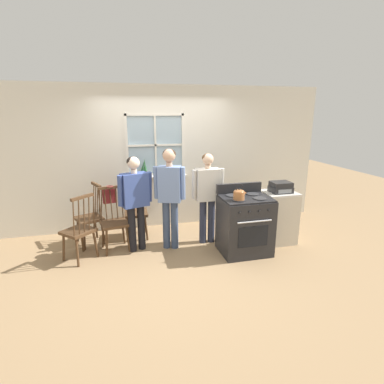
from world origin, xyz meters
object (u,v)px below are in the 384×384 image
object	(u,v)px
potted_plant	(144,170)
chair_near_wall	(90,218)
person_teen_center	(170,190)
person_elderly_left	(135,195)
stereo	(281,187)
chair_near_stove	(135,213)
person_adult_right	(208,191)
handbag	(110,195)
side_counter	(278,217)
chair_center_cluster	(79,231)
chair_by_window	(114,223)
kettle	(239,194)
stove	(245,224)

from	to	relation	value
potted_plant	chair_near_wall	bearing A→B (deg)	-152.52
person_teen_center	potted_plant	distance (m)	1.07
person_elderly_left	stereo	xyz separation A→B (m)	(2.40, -0.27, 0.05)
chair_near_stove	person_adult_right	world-z (taller)	person_adult_right
stereo	person_teen_center	bearing A→B (deg)	173.46
person_elderly_left	person_adult_right	world-z (taller)	person_adult_right
chair_near_wall	person_teen_center	size ratio (longest dim) A/B	0.63
chair_near_stove	person_teen_center	size ratio (longest dim) A/B	0.63
stereo	handbag	bearing A→B (deg)	167.69
person_elderly_left	stereo	bearing A→B (deg)	-24.55
potted_plant	side_counter	world-z (taller)	potted_plant
person_elderly_left	handbag	bearing A→B (deg)	121.27
chair_near_wall	stereo	bearing A→B (deg)	53.17
person_adult_right	person_elderly_left	bearing A→B (deg)	-179.72
chair_center_cluster	person_teen_center	distance (m)	1.51
side_counter	handbag	bearing A→B (deg)	168.09
chair_by_window	person_elderly_left	size ratio (longest dim) A/B	0.68
chair_near_stove	stereo	xyz separation A→B (m)	(2.40, -0.80, 0.52)
chair_center_cluster	potted_plant	distance (m)	1.70
handbag	side_counter	xyz separation A→B (m)	(2.80, -0.59, -0.43)
chair_near_stove	kettle	size ratio (longest dim) A/B	4.24
person_adult_right	side_counter	world-z (taller)	person_adult_right
person_adult_right	side_counter	bearing A→B (deg)	-13.29
kettle	chair_by_window	bearing A→B (deg)	158.34
chair_by_window	stereo	size ratio (longest dim) A/B	3.08
handbag	chair_center_cluster	bearing A→B (deg)	-134.56
person_teen_center	chair_by_window	bearing A→B (deg)	-171.51
stove	stereo	world-z (taller)	stove
potted_plant	chair_by_window	bearing A→B (deg)	-125.20
person_adult_right	side_counter	distance (m)	1.32
chair_near_wall	person_teen_center	xyz separation A→B (m)	(1.29, -0.50, 0.54)
person_elderly_left	kettle	size ratio (longest dim) A/B	6.28
chair_near_stove	person_adult_right	xyz separation A→B (m)	(1.20, -0.51, 0.47)
chair_by_window	person_teen_center	distance (m)	1.06
chair_near_wall	potted_plant	bearing A→B (deg)	93.46
chair_near_wall	stove	size ratio (longest dim) A/B	0.97
chair_by_window	person_elderly_left	distance (m)	0.60
person_teen_center	kettle	distance (m)	1.11
handbag	side_counter	size ratio (longest dim) A/B	0.34
stereo	kettle	bearing A→B (deg)	-158.56
chair_near_wall	person_teen_center	world-z (taller)	person_teen_center
chair_near_wall	side_counter	size ratio (longest dim) A/B	1.16
side_counter	chair_center_cluster	bearing A→B (deg)	177.90
person_elderly_left	potted_plant	xyz separation A→B (m)	(0.25, 0.96, 0.21)
stove	side_counter	xyz separation A→B (m)	(0.73, 0.24, -0.02)
stove	handbag	size ratio (longest dim) A/B	3.53
chair_near_wall	chair_near_stove	bearing A→B (deg)	72.38
kettle	stove	bearing A→B (deg)	37.19
person_adult_right	handbag	world-z (taller)	person_adult_right
chair_center_cluster	person_adult_right	bearing A→B (deg)	139.83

